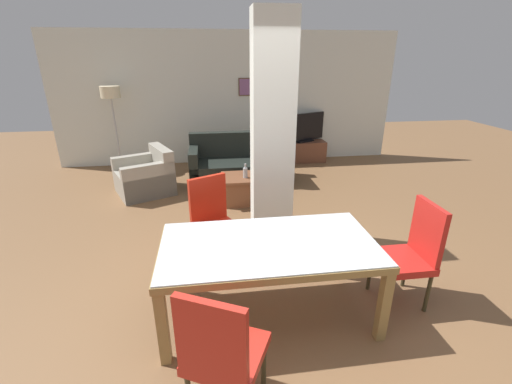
% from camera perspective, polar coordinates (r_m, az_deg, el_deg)
% --- Properties ---
extents(ground_plane, '(18.00, 18.00, 0.00)m').
position_cam_1_polar(ground_plane, '(3.37, 1.97, -19.29)').
color(ground_plane, brown).
extents(back_wall, '(7.20, 0.09, 2.70)m').
position_cam_1_polar(back_wall, '(7.54, -4.54, 15.17)').
color(back_wall, silver).
rests_on(back_wall, ground_plane).
extents(divider_pillar, '(0.49, 0.33, 2.70)m').
position_cam_1_polar(divider_pillar, '(4.11, 2.76, 9.60)').
color(divider_pillar, silver).
rests_on(divider_pillar, ground_plane).
extents(dining_table, '(1.85, 0.98, 0.74)m').
position_cam_1_polar(dining_table, '(3.01, 2.12, -10.67)').
color(dining_table, olive).
rests_on(dining_table, ground_plane).
extents(dining_chair_near_left, '(0.62, 0.62, 1.01)m').
position_cam_1_polar(dining_chair_near_left, '(2.31, -5.83, -24.81)').
color(dining_chair_near_left, red).
rests_on(dining_chair_near_left, ground_plane).
extents(dining_chair_head_right, '(0.46, 0.46, 1.01)m').
position_cam_1_polar(dining_chair_head_right, '(3.51, 24.52, -8.86)').
color(dining_chair_head_right, red).
rests_on(dining_chair_head_right, ground_plane).
extents(dining_chair_far_left, '(0.62, 0.62, 1.01)m').
position_cam_1_polar(dining_chair_far_left, '(3.80, -7.05, -4.49)').
color(dining_chair_far_left, red).
rests_on(dining_chair_far_left, ground_plane).
extents(sofa, '(1.82, 0.87, 0.88)m').
position_cam_1_polar(sofa, '(6.41, -2.72, 4.40)').
color(sofa, black).
rests_on(sofa, ground_plane).
extents(armchair, '(1.12, 1.11, 0.77)m').
position_cam_1_polar(armchair, '(6.15, -17.84, 2.32)').
color(armchair, '#A39E8F').
rests_on(armchair, ground_plane).
extents(coffee_table, '(0.70, 0.59, 0.43)m').
position_cam_1_polar(coffee_table, '(5.50, -2.04, 0.56)').
color(coffee_table, brown).
rests_on(coffee_table, ground_plane).
extents(bottle, '(0.07, 0.07, 0.23)m').
position_cam_1_polar(bottle, '(5.34, -1.80, 3.30)').
color(bottle, '#B2B7BC').
rests_on(bottle, coffee_table).
extents(tv_stand, '(0.94, 0.40, 0.45)m').
position_cam_1_polar(tv_stand, '(7.75, 7.92, 6.73)').
color(tv_stand, brown).
rests_on(tv_stand, ground_plane).
extents(tv_screen, '(0.94, 0.46, 0.61)m').
position_cam_1_polar(tv_screen, '(7.63, 8.13, 10.53)').
color(tv_screen, black).
rests_on(tv_screen, tv_stand).
extents(floor_lamp, '(0.37, 0.37, 1.68)m').
position_cam_1_polar(floor_lamp, '(7.38, -22.97, 13.97)').
color(floor_lamp, '#B7B7BC').
rests_on(floor_lamp, ground_plane).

